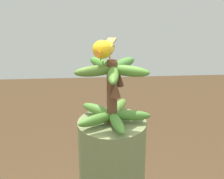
# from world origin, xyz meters

# --- Properties ---
(banana_bunch) EXTENTS (0.27, 0.27, 0.23)m
(banana_bunch) POSITION_xyz_m (-0.00, 0.00, 1.49)
(banana_bunch) COLOR brown
(banana_bunch) RESTS_ON banana_tree
(perched_bird) EXTENTS (0.09, 0.22, 0.08)m
(perched_bird) POSITION_xyz_m (0.03, 0.01, 1.65)
(perched_bird) COLOR #C68933
(perched_bird) RESTS_ON banana_bunch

